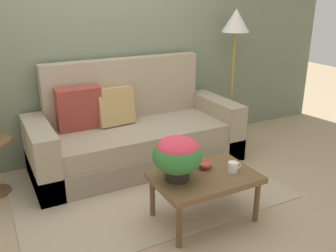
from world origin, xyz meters
The scene contains 9 objects.
ground_plane centered at (0.00, 0.00, 0.00)m, with size 14.00×14.00×0.00m, color tan.
wall_back centered at (0.00, 1.11, 1.37)m, with size 6.40×0.12×2.75m, color slate.
area_rug centered at (0.00, 0.07, 0.01)m, with size 2.47×1.75×0.01m, color tan.
couch centered at (0.12, 0.63, 0.34)m, with size 2.27×0.91×1.14m.
coffee_table centered at (0.22, -0.66, 0.37)m, with size 0.85×0.57×0.42m.
floor_lamp centered at (1.57, 0.79, 1.37)m, with size 0.34×0.34×1.65m.
potted_plant centered at (-0.02, -0.62, 0.63)m, with size 0.40×0.40×0.36m.
coffee_mug centered at (0.46, -0.72, 0.46)m, with size 0.12×0.08×0.09m.
snack_bowl centered at (0.28, -0.56, 0.45)m, with size 0.12×0.12×0.06m.
Camera 1 is at (-1.31, -2.92, 1.83)m, focal length 39.35 mm.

